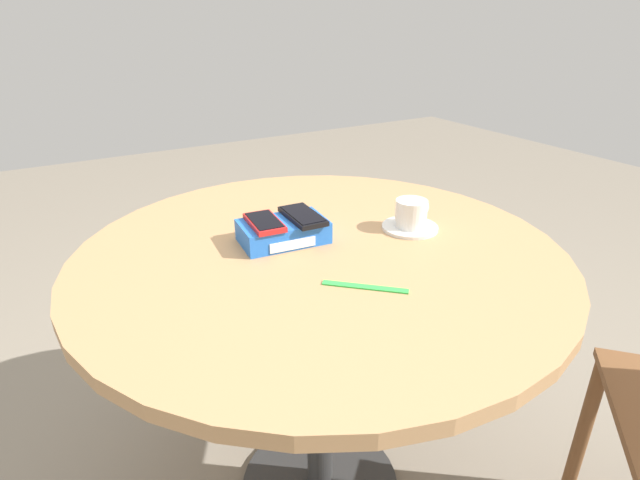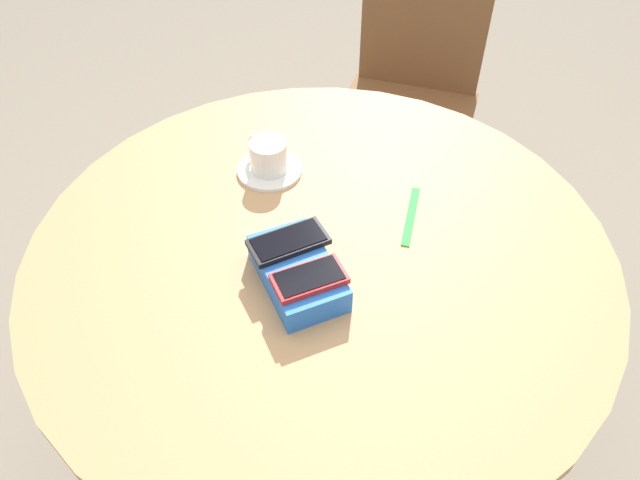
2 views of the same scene
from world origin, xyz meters
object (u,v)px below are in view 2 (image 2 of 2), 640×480
at_px(phone_red, 309,278).
at_px(coffee_cup, 268,155).
at_px(phone_box, 298,273).
at_px(lanyard_strap, 411,216).
at_px(phone_black, 288,242).
at_px(round_table, 320,286).
at_px(saucer, 270,170).
at_px(chair_near_window, 407,110).

xyz_separation_m(phone_red, coffee_cup, (0.34, -0.09, -0.01)).
bearing_deg(phone_box, lanyard_strap, -81.52).
xyz_separation_m(phone_box, phone_black, (0.05, -0.01, 0.03)).
distance_m(coffee_cup, lanyard_strap, 0.32).
height_order(phone_black, lanyard_strap, phone_black).
bearing_deg(coffee_cup, round_table, 176.25).
bearing_deg(coffee_cup, lanyard_strap, -145.49).
bearing_deg(phone_red, phone_black, -5.53).
relative_size(phone_box, saucer, 1.51).
distance_m(saucer, lanyard_strap, 0.31).
height_order(phone_red, lanyard_strap, phone_red).
height_order(phone_box, lanyard_strap, phone_box).
distance_m(round_table, coffee_cup, 0.29).
bearing_deg(round_table, saucer, -3.89).
bearing_deg(lanyard_strap, phone_red, 107.40).
height_order(phone_black, saucer, phone_black).
distance_m(phone_box, phone_black, 0.06).
bearing_deg(saucer, lanyard_strap, -145.33).
distance_m(phone_red, coffee_cup, 0.35).
relative_size(phone_box, coffee_cup, 1.95).
bearing_deg(lanyard_strap, coffee_cup, 34.51).
distance_m(lanyard_strap, chair_near_window, 0.85).
relative_size(phone_red, lanyard_strap, 0.76).
relative_size(saucer, coffee_cup, 1.29).
relative_size(round_table, phone_black, 7.73).
distance_m(coffee_cup, chair_near_window, 0.82).
distance_m(phone_box, lanyard_strap, 0.27).
bearing_deg(coffee_cup, saucer, -168.64).
bearing_deg(lanyard_strap, phone_box, 98.48).
relative_size(round_table, lanyard_strap, 6.55).
distance_m(phone_box, chair_near_window, 1.05).
distance_m(phone_black, lanyard_strap, 0.27).
distance_m(round_table, lanyard_strap, 0.22).
bearing_deg(phone_red, lanyard_strap, -72.60).
bearing_deg(coffee_cup, phone_red, 165.04).
height_order(round_table, phone_black, phone_black).
xyz_separation_m(round_table, saucer, (0.24, -0.02, 0.11)).
height_order(phone_black, chair_near_window, chair_near_window).
xyz_separation_m(round_table, phone_box, (-0.05, 0.07, 0.14)).
distance_m(round_table, chair_near_window, 0.93).
relative_size(phone_box, phone_black, 1.46).
relative_size(round_table, phone_red, 8.60).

